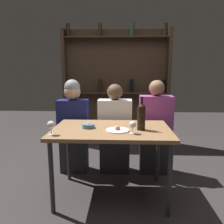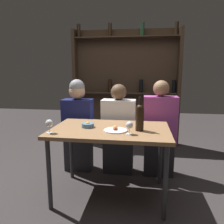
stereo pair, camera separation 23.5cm
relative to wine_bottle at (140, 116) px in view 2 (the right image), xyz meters
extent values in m
plane|color=#332D2D|center=(-0.30, 0.04, -0.90)|extent=(10.00, 10.00, 0.00)
cube|color=olive|center=(-0.30, 0.04, -0.16)|extent=(1.21, 0.78, 0.04)
cylinder|color=#2D2D30|center=(-0.85, -0.28, -0.54)|extent=(0.04, 0.04, 0.72)
cylinder|color=#2D2D30|center=(0.25, -0.28, -0.54)|extent=(0.04, 0.04, 0.72)
cylinder|color=#2D2D30|center=(-0.85, 0.37, -0.54)|extent=(0.04, 0.04, 0.72)
cylinder|color=#2D2D30|center=(0.25, 0.37, -0.54)|extent=(0.04, 0.04, 0.72)
cube|color=#38281C|center=(-0.30, 1.95, 0.13)|extent=(1.88, 0.02, 2.07)
cube|color=#38281C|center=(-1.24, 1.85, 0.13)|extent=(0.06, 0.18, 2.07)
cube|color=#38281C|center=(0.64, 1.85, 0.13)|extent=(0.06, 0.18, 2.07)
cube|color=#38281C|center=(-0.30, 1.85, 0.05)|extent=(1.80, 0.18, 0.02)
cylinder|color=black|center=(-1.16, 1.85, 0.17)|extent=(0.07, 0.07, 0.22)
cylinder|color=black|center=(-0.58, 1.85, 0.17)|extent=(0.07, 0.07, 0.23)
cylinder|color=black|center=(-0.02, 1.86, 0.17)|extent=(0.07, 0.07, 0.23)
cylinder|color=black|center=(0.56, 1.85, 0.17)|extent=(0.07, 0.07, 0.23)
cube|color=#38281C|center=(-0.30, 1.85, 1.02)|extent=(1.80, 0.18, 0.02)
cylinder|color=black|center=(-1.15, 1.86, 1.15)|extent=(0.07, 0.07, 0.23)
cylinder|color=black|center=(-0.59, 1.86, 1.15)|extent=(0.07, 0.07, 0.23)
cylinder|color=#19381E|center=(-0.02, 1.85, 1.15)|extent=(0.07, 0.07, 0.23)
cylinder|color=black|center=(0.55, 1.86, 1.14)|extent=(0.07, 0.07, 0.22)
cylinder|color=black|center=(0.00, 0.00, -0.04)|extent=(0.08, 0.08, 0.22)
sphere|color=black|center=(0.00, 0.00, 0.08)|extent=(0.08, 0.08, 0.08)
cylinder|color=black|center=(0.00, 0.00, 0.13)|extent=(0.03, 0.03, 0.10)
cylinder|color=black|center=(0.00, 0.00, 0.18)|extent=(0.03, 0.03, 0.01)
cylinder|color=silver|center=(-0.85, -0.21, -0.14)|extent=(0.06, 0.06, 0.00)
cylinder|color=silver|center=(-0.85, -0.21, -0.11)|extent=(0.01, 0.01, 0.07)
sphere|color=silver|center=(-0.85, -0.21, -0.05)|extent=(0.07, 0.07, 0.07)
cylinder|color=silver|center=(-0.09, -0.14, -0.14)|extent=(0.06, 0.06, 0.00)
cylinder|color=silver|center=(-0.09, -0.14, -0.11)|extent=(0.01, 0.01, 0.06)
sphere|color=silver|center=(-0.09, -0.14, -0.06)|extent=(0.07, 0.07, 0.07)
cylinder|color=white|center=(-0.24, -0.05, -0.14)|extent=(0.23, 0.23, 0.01)
sphere|color=#C67038|center=(-0.24, -0.05, -0.12)|extent=(0.05, 0.05, 0.05)
sphere|color=#B74C3D|center=(-0.24, -0.06, -0.12)|extent=(0.03, 0.03, 0.03)
sphere|color=#B74C3D|center=(-0.24, -0.05, -0.12)|extent=(0.04, 0.04, 0.04)
sphere|color=gold|center=(-0.24, -0.04, -0.12)|extent=(0.03, 0.03, 0.03)
sphere|color=#E5BC66|center=(-0.24, -0.05, -0.12)|extent=(0.05, 0.05, 0.05)
cylinder|color=#4C7299|center=(-0.54, 0.05, -0.12)|extent=(0.13, 0.13, 0.04)
sphere|color=gold|center=(-0.54, 0.05, -0.11)|extent=(0.05, 0.05, 0.05)
cube|color=#26262B|center=(-0.83, 0.64, -0.68)|extent=(0.35, 0.22, 0.45)
cube|color=navy|center=(-0.83, 0.64, -0.19)|extent=(0.39, 0.22, 0.52)
sphere|color=tan|center=(-0.83, 0.64, 0.18)|extent=(0.21, 0.21, 0.21)
sphere|color=gray|center=(-0.83, 0.64, 0.23)|extent=(0.20, 0.20, 0.20)
cube|color=#26262B|center=(-0.28, 0.64, -0.68)|extent=(0.39, 0.22, 0.45)
cube|color=white|center=(-0.28, 0.64, -0.19)|extent=(0.43, 0.22, 0.53)
sphere|color=brown|center=(-0.28, 0.64, 0.18)|extent=(0.20, 0.20, 0.20)
cube|color=#26262B|center=(0.24, 0.64, -0.68)|extent=(0.38, 0.22, 0.45)
cube|color=#9E3F8C|center=(0.24, 0.64, -0.16)|extent=(0.42, 0.22, 0.58)
sphere|color=#8C6647|center=(0.24, 0.64, 0.23)|extent=(0.20, 0.20, 0.20)
camera|label=1|loc=(-0.20, -2.14, 0.44)|focal=35.00mm
camera|label=2|loc=(0.03, -2.12, 0.44)|focal=35.00mm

